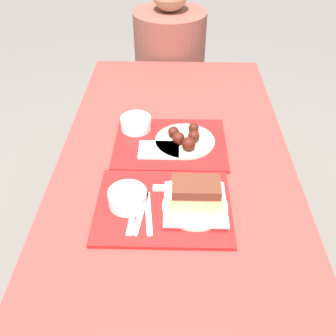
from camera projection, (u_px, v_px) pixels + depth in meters
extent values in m
plane|color=#605B56|center=(173.00, 300.00, 1.73)|extent=(12.00, 12.00, 0.00)
cube|color=maroon|center=(176.00, 180.00, 1.25)|extent=(0.81, 1.77, 0.04)
cylinder|color=maroon|center=(115.00, 135.00, 2.12)|extent=(0.07, 0.07, 0.73)
cylinder|color=maroon|center=(237.00, 136.00, 2.11)|extent=(0.07, 0.07, 0.73)
cube|color=maroon|center=(176.00, 95.00, 2.28)|extent=(0.77, 0.28, 0.04)
cylinder|color=maroon|center=(126.00, 127.00, 2.44)|extent=(0.06, 0.06, 0.44)
cylinder|color=maroon|center=(226.00, 128.00, 2.43)|extent=(0.06, 0.06, 0.44)
cube|color=red|center=(165.00, 206.00, 1.12)|extent=(0.40, 0.31, 0.01)
cube|color=red|center=(171.00, 144.00, 1.36)|extent=(0.40, 0.31, 0.01)
cylinder|color=silver|center=(129.00, 198.00, 1.10)|extent=(0.11, 0.11, 0.05)
cylinder|color=beige|center=(128.00, 194.00, 1.09)|extent=(0.10, 0.10, 0.01)
cylinder|color=beige|center=(196.00, 206.00, 1.11)|extent=(0.19, 0.19, 0.01)
cube|color=silver|center=(196.00, 204.00, 1.10)|extent=(0.18, 0.18, 0.01)
cube|color=#DBB275|center=(197.00, 197.00, 1.08)|extent=(0.15, 0.08, 0.05)
cube|color=#562819|center=(197.00, 187.00, 1.06)|extent=(0.14, 0.08, 0.03)
cube|color=white|center=(142.00, 213.00, 1.09)|extent=(0.04, 0.17, 0.00)
cube|color=white|center=(149.00, 213.00, 1.09)|extent=(0.03, 0.17, 0.00)
cube|color=white|center=(134.00, 213.00, 1.09)|extent=(0.03, 0.17, 0.00)
cube|color=#A59E93|center=(159.00, 188.00, 1.17)|extent=(0.04, 0.03, 0.01)
cylinder|color=silver|center=(137.00, 123.00, 1.41)|extent=(0.11, 0.11, 0.05)
cylinder|color=beige|center=(137.00, 119.00, 1.40)|extent=(0.10, 0.10, 0.01)
cylinder|color=beige|center=(186.00, 141.00, 1.36)|extent=(0.22, 0.22, 0.01)
sphere|color=#42140C|center=(195.00, 136.00, 1.34)|extent=(0.04, 0.04, 0.04)
sphere|color=#42140C|center=(194.00, 128.00, 1.38)|extent=(0.04, 0.04, 0.04)
sphere|color=#42140C|center=(174.00, 132.00, 1.36)|extent=(0.04, 0.04, 0.04)
sphere|color=#42140C|center=(179.00, 138.00, 1.32)|extent=(0.05, 0.05, 0.05)
sphere|color=#42140C|center=(190.00, 144.00, 1.30)|extent=(0.05, 0.05, 0.05)
cube|color=white|center=(160.00, 150.00, 1.32)|extent=(0.14, 0.10, 0.01)
cylinder|color=brown|center=(170.00, 55.00, 2.12)|extent=(0.40, 0.40, 0.48)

